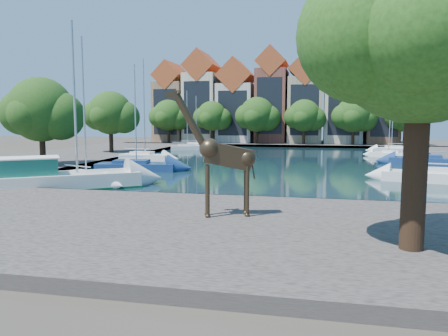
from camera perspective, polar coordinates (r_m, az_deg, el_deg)
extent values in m
plane|color=#38332B|center=(25.33, 2.12, -4.67)|extent=(160.00, 160.00, 0.00)
cube|color=black|center=(48.91, 7.01, 0.78)|extent=(38.00, 50.00, 0.08)
cube|color=#554E4A|center=(18.59, -1.66, -8.04)|extent=(50.00, 14.00, 0.50)
cube|color=#554E4A|center=(80.72, 9.05, 3.17)|extent=(60.00, 16.00, 0.50)
cube|color=#554E4A|center=(56.83, -18.98, 1.49)|extent=(14.00, 52.00, 0.50)
cylinder|color=#332114|center=(15.89, 23.67, -0.09)|extent=(0.80, 0.80, 5.50)
sphere|color=#1E4212|center=(16.08, 24.47, 16.68)|extent=(6.40, 6.40, 6.40)
sphere|color=#1E4212|center=(15.37, 18.06, 16.22)|extent=(4.48, 4.48, 4.48)
cube|color=#8E6B4D|center=(84.98, -6.68, 7.25)|extent=(5.39, 9.00, 11.00)
cube|color=#A04B20|center=(85.33, -6.74, 11.76)|extent=(5.44, 9.18, 5.44)
cube|color=black|center=(80.75, -7.71, 7.27)|extent=(4.40, 0.05, 8.25)
cube|color=beige|center=(83.26, -2.74, 7.82)|extent=(5.88, 9.00, 12.50)
cube|color=#A04B20|center=(83.77, -2.77, 13.00)|extent=(5.94, 9.18, 5.94)
cube|color=black|center=(78.94, -3.58, 7.88)|extent=(4.80, 0.05, 9.38)
cube|color=beige|center=(81.82, 1.70, 7.15)|extent=(6.37, 9.00, 10.50)
cube|color=#A04B20|center=(82.16, 1.72, 11.81)|extent=(6.43, 9.18, 6.43)
cube|color=black|center=(77.42, 1.10, 7.18)|extent=(5.20, 0.05, 7.88)
cube|color=brown|center=(80.92, 6.28, 8.00)|extent=(5.39, 9.00, 13.00)
cube|color=#A04B20|center=(81.48, 6.35, 13.43)|extent=(5.44, 9.18, 5.44)
cube|color=black|center=(76.47, 5.94, 8.09)|extent=(4.40, 0.05, 9.75)
cube|color=tan|center=(80.51, 10.56, 7.40)|extent=(5.88, 9.00, 11.50)
cube|color=#A04B20|center=(80.94, 10.67, 12.41)|extent=(5.94, 9.18, 5.94)
cube|color=black|center=(76.04, 10.47, 7.46)|extent=(4.80, 0.05, 8.62)
cube|color=beige|center=(80.60, 15.23, 7.46)|extent=(6.37, 9.00, 12.00)
cube|color=#A04B20|center=(81.08, 15.39, 12.72)|extent=(6.43, 9.18, 6.43)
cube|color=black|center=(76.12, 15.41, 7.52)|extent=(5.20, 0.05, 9.00)
cube|color=brown|center=(81.18, 19.83, 6.77)|extent=(5.39, 9.00, 10.50)
cube|color=#A04B20|center=(81.50, 20.01, 11.31)|extent=(5.44, 9.18, 5.44)
cube|color=black|center=(76.75, 20.27, 6.78)|extent=(4.40, 0.05, 7.88)
cylinder|color=#332114|center=(79.50, -7.24, 4.48)|extent=(0.50, 0.50, 3.20)
sphere|color=#214012|center=(79.45, -7.27, 6.85)|extent=(5.60, 5.60, 5.60)
sphere|color=#214012|center=(79.19, -6.04, 6.46)|extent=(4.20, 4.20, 4.20)
sphere|color=#214012|center=(79.60, -8.42, 6.63)|extent=(3.92, 3.92, 3.92)
cylinder|color=#332114|center=(77.22, -1.61, 4.47)|extent=(0.50, 0.50, 3.20)
sphere|color=#214012|center=(77.17, -1.62, 6.82)|extent=(5.20, 5.20, 5.20)
sphere|color=#214012|center=(77.11, -0.43, 6.43)|extent=(3.90, 3.90, 3.90)
sphere|color=#214012|center=(77.14, -2.73, 6.62)|extent=(3.64, 3.64, 3.64)
cylinder|color=#332114|center=(75.73, 4.30, 4.41)|extent=(0.50, 0.50, 3.20)
sphere|color=#214012|center=(75.68, 4.32, 6.99)|extent=(6.00, 6.00, 6.00)
sphere|color=#214012|center=(75.75, 5.71, 6.52)|extent=(4.50, 4.50, 4.50)
sphere|color=#214012|center=(75.52, 3.03, 6.77)|extent=(4.20, 4.20, 4.20)
cylinder|color=#332114|center=(75.06, 10.38, 4.31)|extent=(0.50, 0.50, 3.20)
sphere|color=#214012|center=(75.01, 10.43, 6.76)|extent=(5.40, 5.40, 5.40)
sphere|color=#214012|center=(75.27, 11.67, 6.32)|extent=(4.05, 4.05, 4.05)
sphere|color=#214012|center=(74.67, 9.27, 6.58)|extent=(3.78, 3.78, 3.78)
cylinder|color=#332114|center=(75.24, 16.49, 4.15)|extent=(0.50, 0.50, 3.20)
sphere|color=#214012|center=(75.19, 16.58, 6.69)|extent=(5.80, 5.80, 5.80)
sphere|color=#214012|center=(75.64, 17.87, 6.21)|extent=(4.35, 4.35, 4.35)
sphere|color=#214012|center=(74.68, 15.36, 6.51)|extent=(4.06, 4.06, 4.06)
cylinder|color=#332114|center=(76.27, 22.51, 3.95)|extent=(0.50, 0.50, 3.20)
sphere|color=#214012|center=(76.21, 22.61, 6.32)|extent=(5.20, 5.20, 5.20)
sphere|color=#214012|center=(76.80, 23.70, 5.88)|extent=(3.90, 3.90, 3.90)
sphere|color=#214012|center=(75.57, 21.59, 6.17)|extent=(3.64, 3.64, 3.64)
cylinder|color=#332114|center=(44.47, -22.61, 2.54)|extent=(0.54, 0.54, 3.40)
sphere|color=#214012|center=(44.39, -22.81, 7.05)|extent=(6.00, 6.00, 6.00)
sphere|color=#214012|center=(43.64, -20.60, 6.37)|extent=(4.50, 4.50, 4.50)
sphere|color=#214012|center=(45.03, -24.82, 6.56)|extent=(4.20, 4.20, 4.20)
cylinder|color=#332114|center=(58.75, -14.52, 3.70)|extent=(0.54, 0.54, 3.40)
sphere|color=#214012|center=(58.69, -14.62, 6.99)|extent=(5.60, 5.60, 5.60)
sphere|color=#214012|center=(58.23, -12.98, 6.49)|extent=(4.20, 4.20, 4.20)
sphere|color=#214012|center=(59.04, -16.13, 6.67)|extent=(3.92, 3.92, 3.92)
cylinder|color=#322719|center=(19.47, -2.14, -3.10)|extent=(0.18, 0.18, 2.34)
cylinder|color=#322719|center=(19.95, -2.23, -2.86)|extent=(0.18, 0.18, 2.34)
cylinder|color=#322719|center=(19.66, 3.07, -3.00)|extent=(0.18, 0.18, 2.34)
cylinder|color=#322719|center=(20.14, 2.85, -2.77)|extent=(0.18, 0.18, 2.34)
cube|color=#322719|center=(19.59, 0.57, 1.58)|extent=(2.35, 1.29, 1.37)
cylinder|color=#322719|center=(19.40, -4.34, 6.02)|extent=(1.53, 0.78, 2.42)
cube|color=#322719|center=(19.42, -6.77, 9.50)|extent=(0.68, 0.39, 0.37)
cube|color=silver|center=(31.90, -20.87, -1.40)|extent=(10.68, 8.83, 1.34)
cube|color=#145A4B|center=(31.78, -24.37, 0.01)|extent=(4.50, 4.15, 1.24)
cylinder|color=#B2B2B7|center=(31.72, -18.95, 8.63)|extent=(0.17, 0.17, 10.32)
cube|color=silver|center=(33.10, -17.52, -1.36)|extent=(5.35, 3.45, 0.93)
cube|color=silver|center=(33.06, -17.54, -0.82)|extent=(2.51, 1.94, 0.52)
cylinder|color=#B2B2B7|center=(32.81, -17.83, 7.59)|extent=(0.12, 0.12, 9.79)
cube|color=navy|center=(41.05, -11.36, 0.29)|extent=(7.49, 3.66, 0.91)
cube|color=navy|center=(41.02, -11.37, 0.71)|extent=(3.38, 2.25, 0.50)
cylinder|color=#B2B2B7|center=(40.81, -11.51, 6.90)|extent=(0.12, 0.12, 8.96)
cube|color=silver|center=(50.81, -10.26, 1.50)|extent=(5.83, 2.36, 0.91)
cube|color=silver|center=(50.78, -10.27, 1.85)|extent=(2.59, 1.56, 0.51)
cylinder|color=#B2B2B7|center=(50.63, -10.39, 7.85)|extent=(0.12, 0.12, 10.73)
cube|color=silver|center=(66.47, -4.80, 2.72)|extent=(5.19, 3.54, 0.83)
cube|color=silver|center=(66.45, -4.80, 2.96)|extent=(2.45, 1.96, 0.46)
cylinder|color=#B2B2B7|center=(66.32, -4.84, 6.49)|extent=(0.11, 0.11, 8.28)
cube|color=white|center=(71.28, -3.63, 2.98)|extent=(5.79, 3.10, 0.80)
cube|color=white|center=(71.26, -3.63, 3.19)|extent=(2.64, 1.85, 0.44)
cylinder|color=#B2B2B7|center=(71.14, -3.65, 6.26)|extent=(0.11, 0.11, 7.73)
cube|color=white|center=(36.71, 24.77, -0.86)|extent=(6.46, 3.41, 0.99)
cube|color=white|center=(36.68, 24.79, -0.35)|extent=(2.95, 2.04, 0.55)
cylinder|color=#B2B2B7|center=(36.46, 25.14, 6.82)|extent=(0.13, 0.13, 9.28)
cube|color=navy|center=(49.74, 24.49, 0.94)|extent=(6.78, 3.44, 0.97)
cube|color=navy|center=(49.71, 24.51, 1.31)|extent=(3.08, 2.09, 0.54)
cylinder|color=#B2B2B7|center=(49.55, 24.77, 6.88)|extent=(0.13, 0.13, 9.77)
cube|color=white|center=(57.66, 20.70, 1.71)|extent=(4.70, 3.15, 0.79)
cube|color=white|center=(57.64, 20.71, 1.98)|extent=(2.22, 1.75, 0.44)
cylinder|color=#B2B2B7|center=(57.49, 20.86, 5.69)|extent=(0.11, 0.11, 7.56)
cube|color=white|center=(66.27, 21.02, 2.30)|extent=(5.12, 2.13, 0.85)
cube|color=white|center=(66.25, 21.03, 2.55)|extent=(2.28, 1.39, 0.47)
cylinder|color=#B2B2B7|center=(66.12, 21.17, 5.93)|extent=(0.11, 0.11, 7.93)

